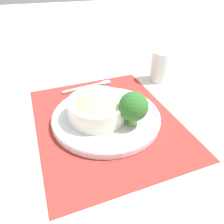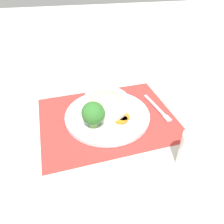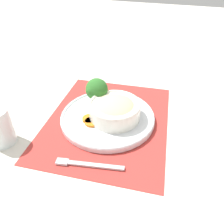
{
  "view_description": "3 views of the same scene",
  "coord_description": "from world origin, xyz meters",
  "px_view_note": "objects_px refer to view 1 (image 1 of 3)",
  "views": [
    {
      "loc": [
        0.49,
        -0.12,
        0.39
      ],
      "look_at": [
        0.01,
        0.01,
        0.04
      ],
      "focal_mm": 35.0,
      "sensor_mm": 36.0,
      "label": 1
    },
    {
      "loc": [
        0.11,
        0.62,
        0.51
      ],
      "look_at": [
        -0.01,
        0.01,
        0.04
      ],
      "focal_mm": 35.0,
      "sensor_mm": 36.0,
      "label": 2
    },
    {
      "loc": [
        -0.54,
        -0.19,
        0.46
      ],
      "look_at": [
        0.0,
        -0.01,
        0.04
      ],
      "focal_mm": 35.0,
      "sensor_mm": 36.0,
      "label": 3
    }
  ],
  "objects_px": {
    "water_glass": "(160,68)",
    "fork": "(92,86)",
    "broccoli_floret": "(134,107)",
    "bowl": "(97,106)"
  },
  "relations": [
    {
      "from": "water_glass",
      "to": "fork",
      "type": "xyz_separation_m",
      "value": [
        -0.01,
        -0.26,
        -0.04
      ]
    },
    {
      "from": "broccoli_floret",
      "to": "fork",
      "type": "relative_size",
      "value": 0.52
    },
    {
      "from": "bowl",
      "to": "fork",
      "type": "relative_size",
      "value": 0.91
    },
    {
      "from": "bowl",
      "to": "broccoli_floret",
      "type": "distance_m",
      "value": 0.1
    },
    {
      "from": "bowl",
      "to": "fork",
      "type": "bearing_deg",
      "value": 173.38
    },
    {
      "from": "water_glass",
      "to": "fork",
      "type": "height_order",
      "value": "water_glass"
    },
    {
      "from": "fork",
      "to": "broccoli_floret",
      "type": "bearing_deg",
      "value": 2.55
    },
    {
      "from": "bowl",
      "to": "water_glass",
      "type": "distance_m",
      "value": 0.34
    },
    {
      "from": "broccoli_floret",
      "to": "fork",
      "type": "height_order",
      "value": "broccoli_floret"
    },
    {
      "from": "bowl",
      "to": "fork",
      "type": "xyz_separation_m",
      "value": [
        -0.2,
        0.02,
        -0.05
      ]
    }
  ]
}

